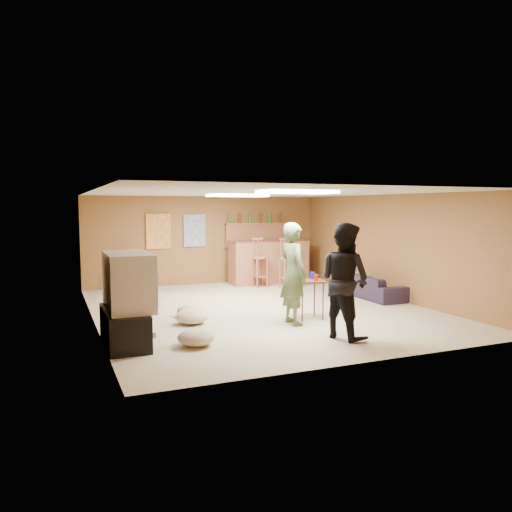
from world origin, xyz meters
name	(u,v)px	position (x,y,z in m)	size (l,w,h in m)	color
ground	(260,309)	(0.00, 0.00, 0.00)	(7.00, 7.00, 0.00)	#B4AB8A
ceiling	(260,193)	(0.00, 0.00, 2.20)	(6.00, 7.00, 0.02)	silver
wall_back	(206,240)	(0.00, 3.50, 1.10)	(6.00, 0.02, 2.20)	brown
wall_front	(371,275)	(0.00, -3.50, 1.10)	(6.00, 0.02, 2.20)	brown
wall_left	(93,258)	(-3.00, 0.00, 1.10)	(0.02, 7.00, 2.20)	brown
wall_right	(391,247)	(3.00, 0.00, 1.10)	(0.02, 7.00, 2.20)	brown
tv_stand	(124,327)	(-2.72, -1.50, 0.25)	(0.55, 1.30, 0.50)	black
dvd_box	(140,333)	(-2.50, -1.50, 0.15)	(0.35, 0.50, 0.08)	#B2B2B7
tv_body	(128,281)	(-2.65, -1.50, 0.90)	(0.60, 1.10, 0.80)	#B2B2B7
tv_screen	(151,280)	(-2.34, -1.50, 0.90)	(0.02, 0.95, 0.65)	navy
bar_counter	(269,262)	(1.50, 2.95, 0.55)	(2.00, 0.60, 1.10)	brown
bar_lip	(273,241)	(1.50, 2.70, 1.10)	(2.10, 0.12, 0.05)	#452116
bar_shelf	(262,224)	(1.50, 3.40, 1.50)	(2.00, 0.18, 0.05)	brown
bar_backing	(262,235)	(1.50, 3.42, 1.20)	(2.00, 0.14, 0.60)	brown
poster_left	(158,231)	(-1.20, 3.46, 1.35)	(0.60, 0.03, 0.85)	#BF3F26
poster_right	(194,231)	(-0.30, 3.46, 1.35)	(0.55, 0.03, 0.80)	#334C99
folding_chair_stack	(127,271)	(-2.00, 3.30, 0.45)	(0.50, 0.14, 0.90)	#BB2235
ceiling_panel_front	(297,192)	(0.00, -1.50, 2.17)	(1.20, 0.60, 0.04)	white
ceiling_panel_back	(237,196)	(0.00, 1.20, 2.17)	(1.20, 0.60, 0.04)	white
person_olive	(293,274)	(0.04, -1.30, 0.84)	(0.61, 0.40, 1.69)	#526339
person_black	(344,281)	(0.35, -2.36, 0.86)	(0.83, 0.65, 1.71)	black
sofa	(373,287)	(2.70, 0.19, 0.24)	(1.66, 0.65, 0.48)	black
tray_table	(309,300)	(0.44, -1.09, 0.34)	(0.52, 0.42, 0.68)	#452116
cup_red_near	(303,277)	(0.35, -1.05, 0.74)	(0.08, 0.08, 0.12)	#A8250B
cup_red_far	(316,278)	(0.53, -1.19, 0.74)	(0.08, 0.08, 0.11)	#A8250B
cup_blue	(312,275)	(0.58, -0.97, 0.74)	(0.09, 0.09, 0.12)	#1E148D
bar_stool_left	(260,264)	(1.06, 2.48, 0.55)	(0.35, 0.35, 1.10)	brown
bar_stool_right	(287,265)	(1.60, 2.10, 0.55)	(0.35, 0.35, 1.10)	brown
cushion_near_tv	(192,317)	(-1.51, -0.64, 0.12)	(0.54, 0.54, 0.24)	tan
cushion_mid	(190,310)	(-1.38, -0.10, 0.11)	(0.49, 0.49, 0.22)	tan
cushion_far	(196,337)	(-1.80, -1.94, 0.12)	(0.53, 0.53, 0.24)	tan
bottle_row	(255,218)	(1.30, 3.38, 1.65)	(1.48, 0.08, 0.26)	#3F7233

